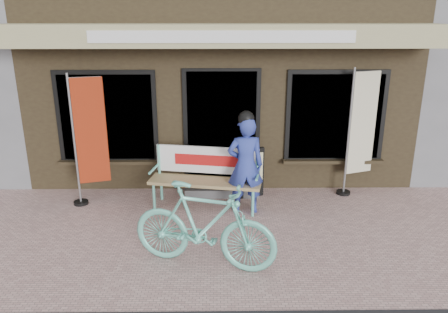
{
  "coord_description": "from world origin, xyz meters",
  "views": [
    {
      "loc": [
        -0.05,
        -5.48,
        3.09
      ],
      "look_at": [
        0.03,
        0.7,
        1.05
      ],
      "focal_mm": 35.0,
      "sensor_mm": 36.0,
      "label": 1
    }
  ],
  "objects_px": {
    "nobori_cream": "(360,130)",
    "menu_stand": "(252,172)",
    "bench": "(206,173)",
    "person": "(245,164)",
    "nobori_red": "(88,138)",
    "bicycle": "(204,226)"
  },
  "relations": [
    {
      "from": "nobori_red",
      "to": "nobori_cream",
      "type": "bearing_deg",
      "value": -11.46
    },
    {
      "from": "menu_stand",
      "to": "bench",
      "type": "bearing_deg",
      "value": -177.07
    },
    {
      "from": "person",
      "to": "bicycle",
      "type": "xyz_separation_m",
      "value": [
        -0.61,
        -1.6,
        -0.26
      ]
    },
    {
      "from": "nobori_red",
      "to": "menu_stand",
      "type": "bearing_deg",
      "value": -11.8
    },
    {
      "from": "person",
      "to": "bicycle",
      "type": "bearing_deg",
      "value": -114.27
    },
    {
      "from": "nobori_cream",
      "to": "menu_stand",
      "type": "distance_m",
      "value": 2.01
    },
    {
      "from": "bench",
      "to": "menu_stand",
      "type": "bearing_deg",
      "value": 34.16
    },
    {
      "from": "bench",
      "to": "person",
      "type": "bearing_deg",
      "value": -10.89
    },
    {
      "from": "nobori_red",
      "to": "nobori_cream",
      "type": "distance_m",
      "value": 4.59
    },
    {
      "from": "person",
      "to": "nobori_red",
      "type": "height_order",
      "value": "nobori_red"
    },
    {
      "from": "bench",
      "to": "nobori_red",
      "type": "height_order",
      "value": "nobori_red"
    },
    {
      "from": "bicycle",
      "to": "nobori_red",
      "type": "relative_size",
      "value": 0.85
    },
    {
      "from": "bicycle",
      "to": "nobori_red",
      "type": "bearing_deg",
      "value": 61.18
    },
    {
      "from": "person",
      "to": "menu_stand",
      "type": "xyz_separation_m",
      "value": [
        0.15,
        0.59,
        -0.37
      ]
    },
    {
      "from": "person",
      "to": "nobori_cream",
      "type": "bearing_deg",
      "value": 17.39
    },
    {
      "from": "person",
      "to": "menu_stand",
      "type": "distance_m",
      "value": 0.71
    },
    {
      "from": "bench",
      "to": "person",
      "type": "height_order",
      "value": "person"
    },
    {
      "from": "bicycle",
      "to": "nobori_cream",
      "type": "bearing_deg",
      "value": -31.34
    },
    {
      "from": "person",
      "to": "nobori_red",
      "type": "xyz_separation_m",
      "value": [
        -2.55,
        0.38,
        0.32
      ]
    },
    {
      "from": "menu_stand",
      "to": "bicycle",
      "type": "bearing_deg",
      "value": -130.09
    },
    {
      "from": "bench",
      "to": "nobori_cream",
      "type": "distance_m",
      "value": 2.77
    },
    {
      "from": "bench",
      "to": "menu_stand",
      "type": "height_order",
      "value": "bench"
    }
  ]
}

